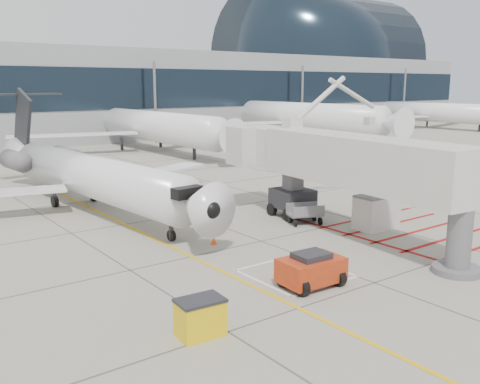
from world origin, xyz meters
TOP-DOWN VIEW (x-y plane):
  - ground_plane at (0.00, 0.00)m, footprint 260.00×260.00m
  - regional_jet at (-4.59, 14.30)m, footprint 26.93×32.83m
  - jet_bridge at (4.72, 1.17)m, footprint 11.03×20.23m
  - pushback_tug at (-2.54, -2.57)m, footprint 2.85×1.88m
  - spill_bin at (-8.93, -3.65)m, footprint 1.67×1.19m
  - baggage_cart at (4.60, 5.32)m, footprint 2.45×2.02m
  - ground_power_unit at (7.31, 1.93)m, footprint 2.68×1.61m
  - cone_nose at (-2.45, 5.13)m, footprint 0.32×0.32m
  - cone_side at (-0.80, 6.84)m, footprint 0.41×0.41m
  - terminal_building at (10.00, 70.00)m, footprint 180.00×28.00m
  - terminal_glass_band at (10.00, 55.95)m, footprint 180.00×0.10m
  - terminal_dome at (70.00, 70.00)m, footprint 40.00×28.00m
  - bg_aircraft_c at (14.54, 46.00)m, footprint 34.84×38.71m
  - bg_aircraft_d at (39.82, 46.00)m, footprint 39.08×43.43m
  - bg_aircraft_e at (77.12, 46.00)m, footprint 33.52×37.25m

SIDE VIEW (x-z plane):
  - ground_plane at x=0.00m, z-range 0.00..0.00m
  - cone_nose at x=-2.45m, z-range 0.00..0.45m
  - cone_side at x=-0.80m, z-range 0.00..0.57m
  - baggage_cart at x=4.60m, z-range 0.00..1.33m
  - spill_bin at x=-8.93m, z-range 0.00..1.38m
  - pushback_tug at x=-2.54m, z-range 0.00..1.61m
  - ground_power_unit at x=7.31m, z-range 0.00..2.09m
  - jet_bridge at x=4.72m, z-range 0.00..7.77m
  - regional_jet at x=-4.59m, z-range 0.00..8.12m
  - bg_aircraft_e at x=77.12m, z-range 0.00..11.17m
  - bg_aircraft_c at x=14.54m, z-range 0.00..11.61m
  - bg_aircraft_d at x=39.82m, z-range 0.00..13.03m
  - terminal_building at x=10.00m, z-range 0.00..14.00m
  - terminal_glass_band at x=10.00m, z-range 5.00..11.00m
  - terminal_dome at x=70.00m, z-range 0.00..28.00m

